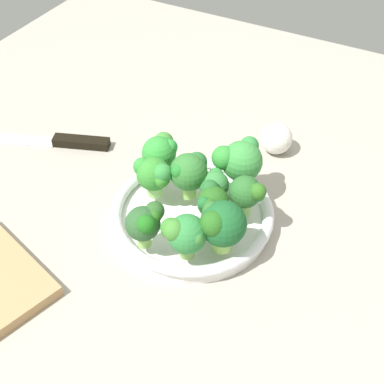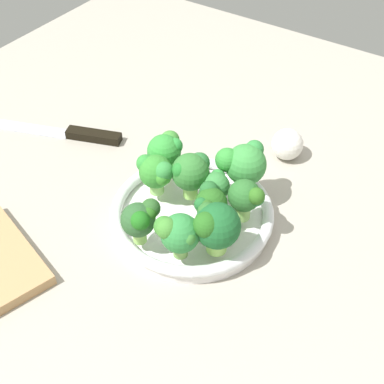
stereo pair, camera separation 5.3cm
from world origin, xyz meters
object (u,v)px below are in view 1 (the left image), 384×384
(broccoli_floret_9, at_px, (213,185))
(broccoli_floret_1, at_px, (161,153))
(broccoli_floret_7, at_px, (221,224))
(garlic_bulb, at_px, (277,139))
(broccoli_floret_2, at_px, (189,172))
(broccoli_floret_3, at_px, (247,193))
(broccoli_floret_0, at_px, (145,223))
(broccoli_floret_8, at_px, (240,160))
(broccoli_floret_4, at_px, (154,174))
(bowl, at_px, (192,214))
(broccoli_floret_5, at_px, (184,234))
(knife, at_px, (55,141))
(broccoli_floret_6, at_px, (212,201))

(broccoli_floret_9, bearing_deg, broccoli_floret_1, 79.94)
(broccoli_floret_7, relative_size, garlic_bulb, 1.44)
(broccoli_floret_2, bearing_deg, broccoli_floret_3, -88.68)
(broccoli_floret_2, bearing_deg, broccoli_floret_7, -129.76)
(broccoli_floret_3, bearing_deg, broccoli_floret_1, 82.12)
(broccoli_floret_0, relative_size, broccoli_floret_8, 0.89)
(broccoli_floret_3, relative_size, broccoli_floret_4, 1.03)
(bowl, xyz_separation_m, garlic_bulb, (0.21, -0.05, 0.01))
(broccoli_floret_8, xyz_separation_m, garlic_bulb, (0.13, -0.01, -0.05))
(broccoli_floret_5, bearing_deg, broccoli_floret_8, -1.42)
(broccoli_floret_4, xyz_separation_m, knife, (0.05, 0.23, -0.06))
(broccoli_floret_5, relative_size, broccoli_floret_6, 1.16)
(broccoli_floret_1, distance_m, garlic_bulb, 0.21)
(broccoli_floret_3, xyz_separation_m, garlic_bulb, (0.19, 0.03, -0.04))
(broccoli_floret_5, bearing_deg, broccoli_floret_4, 48.96)
(broccoli_floret_8, relative_size, garlic_bulb, 1.38)
(broccoli_floret_3, bearing_deg, broccoli_floret_9, 86.10)
(broccoli_floret_2, height_order, broccoli_floret_3, broccoli_floret_2)
(broccoli_floret_1, height_order, broccoli_floret_6, broccoli_floret_1)
(bowl, bearing_deg, broccoli_floret_7, -125.70)
(broccoli_floret_9, distance_m, garlic_bulb, 0.19)
(broccoli_floret_3, bearing_deg, broccoli_floret_5, 159.02)
(bowl, relative_size, broccoli_floret_1, 3.53)
(bowl, distance_m, broccoli_floret_8, 0.10)
(broccoli_floret_0, distance_m, broccoli_floret_8, 0.18)
(broccoli_floret_4, bearing_deg, broccoli_floret_0, -155.92)
(broccoli_floret_2, relative_size, broccoli_floret_7, 0.96)
(broccoli_floret_1, height_order, broccoli_floret_8, broccoli_floret_8)
(broccoli_floret_1, distance_m, broccoli_floret_4, 0.05)
(bowl, height_order, broccoli_floret_5, broccoli_floret_5)
(bowl, height_order, broccoli_floret_1, broccoli_floret_1)
(broccoli_floret_2, distance_m, broccoli_floret_3, 0.09)
(broccoli_floret_0, bearing_deg, knife, 62.70)
(broccoli_floret_0, distance_m, broccoli_floret_9, 0.12)
(broccoli_floret_1, relative_size, broccoli_floret_2, 0.92)
(broccoli_floret_8, height_order, garlic_bulb, broccoli_floret_8)
(bowl, xyz_separation_m, broccoli_floret_0, (-0.09, 0.02, 0.06))
(broccoli_floret_4, xyz_separation_m, broccoli_floret_7, (-0.05, -0.13, 0.01))
(broccoli_floret_4, height_order, broccoli_floret_6, broccoli_floret_4)
(broccoli_floret_9, bearing_deg, broccoli_floret_7, -147.50)
(broccoli_floret_6, height_order, garlic_bulb, broccoli_floret_6)
(broccoli_floret_0, xyz_separation_m, broccoli_floret_4, (0.09, 0.04, -0.00))
(broccoli_floret_2, bearing_deg, knife, 83.46)
(broccoli_floret_5, bearing_deg, broccoli_floret_1, 40.77)
(broccoli_floret_1, xyz_separation_m, broccoli_floret_7, (-0.09, -0.14, 0.01))
(broccoli_floret_1, bearing_deg, broccoli_floret_0, -157.46)
(knife, bearing_deg, broccoli_floret_3, -94.66)
(broccoli_floret_3, bearing_deg, broccoli_floret_7, 175.67)
(broccoli_floret_3, relative_size, broccoli_floret_9, 1.24)
(broccoli_floret_4, bearing_deg, broccoli_floret_5, -131.04)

